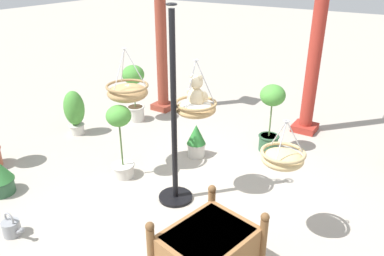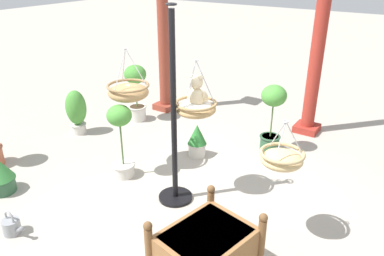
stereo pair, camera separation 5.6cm
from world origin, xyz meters
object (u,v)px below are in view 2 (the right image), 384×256
at_px(display_pole_central, 174,146).
at_px(teddy_bear, 197,93).
at_px(greenhouse_pillar_far_back, 317,51).
at_px(wooden_planter_box, 206,252).
at_px(hanging_basket_with_teddy, 196,108).
at_px(hanging_basket_right_low, 282,158).
at_px(potted_plant_bushy_green, 197,140).
at_px(potted_plant_fern_front, 272,113).
at_px(hanging_basket_left_high, 128,91).
at_px(watering_can, 12,226).
at_px(potted_plant_broad_leaf, 136,89).
at_px(potted_plant_conical_shrub, 121,137).
at_px(potted_plant_trailing_ivy, 76,111).
at_px(greenhouse_pillar_left, 163,41).

distance_m(display_pole_central, teddy_bear, 0.71).
distance_m(greenhouse_pillar_far_back, wooden_planter_box, 4.10).
xyz_separation_m(hanging_basket_with_teddy, hanging_basket_right_low, (1.21, -0.24, -0.22)).
height_order(display_pole_central, potted_plant_bushy_green, display_pole_central).
bearing_deg(potted_plant_fern_front, hanging_basket_with_teddy, -101.61).
distance_m(display_pole_central, hanging_basket_with_teddy, 0.55).
height_order(hanging_basket_right_low, potted_plant_bushy_green, hanging_basket_right_low).
relative_size(hanging_basket_left_high, watering_can, 2.10).
height_order(hanging_basket_with_teddy, watering_can, hanging_basket_with_teddy).
relative_size(hanging_basket_with_teddy, wooden_planter_box, 0.65).
relative_size(wooden_planter_box, potted_plant_broad_leaf, 0.98).
distance_m(hanging_basket_with_teddy, greenhouse_pillar_far_back, 2.85).
distance_m(hanging_basket_with_teddy, potted_plant_broad_leaf, 2.79).
distance_m(display_pole_central, watering_can, 2.07).
height_order(potted_plant_bushy_green, potted_plant_conical_shrub, potted_plant_conical_shrub).
bearing_deg(watering_can, potted_plant_trailing_ivy, 122.99).
xyz_separation_m(display_pole_central, hanging_basket_with_teddy, (0.15, 0.25, 0.46)).
relative_size(wooden_planter_box, potted_plant_conical_shrub, 0.98).
bearing_deg(teddy_bear, potted_plant_trailing_ivy, 171.65).
height_order(hanging_basket_left_high, potted_plant_bushy_green, hanging_basket_left_high).
bearing_deg(display_pole_central, wooden_planter_box, -41.38).
bearing_deg(wooden_planter_box, potted_plant_broad_leaf, 140.33).
bearing_deg(potted_plant_fern_front, hanging_basket_left_high, -133.05).
bearing_deg(hanging_basket_left_high, greenhouse_pillar_left, 115.65).
xyz_separation_m(wooden_planter_box, watering_can, (-2.16, -0.70, -0.18)).
xyz_separation_m(teddy_bear, potted_plant_conical_shrub, (-1.10, -0.22, -0.80)).
bearing_deg(wooden_planter_box, potted_plant_fern_front, 100.34).
height_order(teddy_bear, potted_plant_broad_leaf, teddy_bear).
xyz_separation_m(display_pole_central, watering_can, (-1.15, -1.59, -0.66)).
height_order(teddy_bear, potted_plant_fern_front, teddy_bear).
xyz_separation_m(hanging_basket_with_teddy, watering_can, (-1.30, -1.84, -1.13)).
relative_size(greenhouse_pillar_far_back, potted_plant_bushy_green, 5.65).
xyz_separation_m(greenhouse_pillar_far_back, potted_plant_fern_front, (-0.27, -1.09, -0.81)).
bearing_deg(potted_plant_conical_shrub, watering_can, -96.89).
relative_size(hanging_basket_left_high, potted_plant_trailing_ivy, 0.91).
bearing_deg(potted_plant_trailing_ivy, greenhouse_pillar_left, 72.42).
bearing_deg(greenhouse_pillar_left, potted_plant_trailing_ivy, -107.58).
xyz_separation_m(potted_plant_conical_shrub, potted_plant_broad_leaf, (-1.19, 1.68, 0.02)).
bearing_deg(potted_plant_trailing_ivy, potted_plant_broad_leaf, 65.39).
height_order(teddy_bear, potted_plant_bushy_green, teddy_bear).
xyz_separation_m(greenhouse_pillar_far_back, wooden_planter_box, (0.25, -3.91, -1.19)).
bearing_deg(greenhouse_pillar_left, display_pole_central, -50.54).
xyz_separation_m(potted_plant_bushy_green, potted_plant_broad_leaf, (-1.75, 0.59, 0.36)).
distance_m(greenhouse_pillar_far_back, potted_plant_fern_front, 1.39).
relative_size(hanging_basket_right_low, wooden_planter_box, 0.48).
xyz_separation_m(greenhouse_pillar_far_back, potted_plant_broad_leaf, (-2.91, -1.29, -0.84)).
xyz_separation_m(greenhouse_pillar_left, potted_plant_broad_leaf, (-0.09, -0.76, -0.77)).
height_order(display_pole_central, teddy_bear, display_pole_central).
height_order(hanging_basket_left_high, greenhouse_pillar_left, greenhouse_pillar_left).
distance_m(hanging_basket_right_low, potted_plant_broad_leaf, 3.92).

